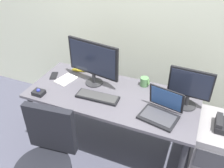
# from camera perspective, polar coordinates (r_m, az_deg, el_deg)

# --- Properties ---
(ground_plane) EXTENTS (8.00, 8.00, 0.00)m
(ground_plane) POSITION_cam_1_polar(r_m,az_deg,el_deg) (2.80, 0.00, -14.11)
(ground_plane) COLOR #414250
(back_wall) EXTENTS (6.00, 0.10, 2.80)m
(back_wall) POSITION_cam_1_polar(r_m,az_deg,el_deg) (2.63, 6.25, 18.76)
(back_wall) COLOR beige
(back_wall) RESTS_ON ground
(desk) EXTENTS (1.64, 0.71, 0.70)m
(desk) POSITION_cam_1_polar(r_m,az_deg,el_deg) (2.37, 0.00, -3.85)
(desk) COLOR #4D4A52
(desk) RESTS_ON ground
(file_cabinet) EXTENTS (0.42, 0.53, 0.62)m
(file_cabinet) POSITION_cam_1_polar(r_m,az_deg,el_deg) (2.51, 23.47, -14.49)
(file_cabinet) COLOR gray
(file_cabinet) RESTS_ON ground
(office_chair) EXTENTS (0.52, 0.52, 0.96)m
(office_chair) POSITION_cam_1_polar(r_m,az_deg,el_deg) (2.11, -14.98, -18.71)
(office_chair) COLOR black
(office_chair) RESTS_ON ground
(monitor_main) EXTENTS (0.56, 0.18, 0.46)m
(monitor_main) POSITION_cam_1_polar(r_m,az_deg,el_deg) (2.35, -4.54, 5.54)
(monitor_main) COLOR #262628
(monitor_main) RESTS_ON desk
(monitor_side) EXTENTS (0.37, 0.18, 0.37)m
(monitor_side) POSITION_cam_1_polar(r_m,az_deg,el_deg) (2.17, 17.95, -0.63)
(monitor_side) COLOR #262628
(monitor_side) RESTS_ON desk
(keyboard) EXTENTS (0.41, 0.15, 0.03)m
(keyboard) POSITION_cam_1_polar(r_m,az_deg,el_deg) (2.27, -3.46, -3.04)
(keyboard) COLOR black
(keyboard) RESTS_ON desk
(laptop) EXTENTS (0.36, 0.32, 0.24)m
(laptop) POSITION_cam_1_polar(r_m,az_deg,el_deg) (2.09, 11.58, -6.13)
(laptop) COLOR black
(laptop) RESTS_ON desk
(trackball_mouse) EXTENTS (0.11, 0.09, 0.07)m
(trackball_mouse) POSITION_cam_1_polar(r_m,az_deg,el_deg) (2.41, -16.99, -1.91)
(trackball_mouse) COLOR black
(trackball_mouse) RESTS_ON desk
(coffee_mug) EXTENTS (0.09, 0.08, 0.09)m
(coffee_mug) POSITION_cam_1_polar(r_m,az_deg,el_deg) (2.44, 7.75, 0.53)
(coffee_mug) COLOR #51824D
(coffee_mug) RESTS_ON desk
(paper_notepad) EXTENTS (0.19, 0.24, 0.01)m
(paper_notepad) POSITION_cam_1_polar(r_m,az_deg,el_deg) (2.58, -10.87, 1.06)
(paper_notepad) COLOR white
(paper_notepad) RESTS_ON desk
(cell_phone) EXTENTS (0.12, 0.16, 0.01)m
(cell_phone) POSITION_cam_1_polar(r_m,az_deg,el_deg) (2.67, -13.61, 1.94)
(cell_phone) COLOR black
(cell_phone) RESTS_ON desk
(banana) EXTENTS (0.19, 0.10, 0.04)m
(banana) POSITION_cam_1_polar(r_m,az_deg,el_deg) (2.70, -7.59, 3.35)
(banana) COLOR yellow
(banana) RESTS_ON desk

